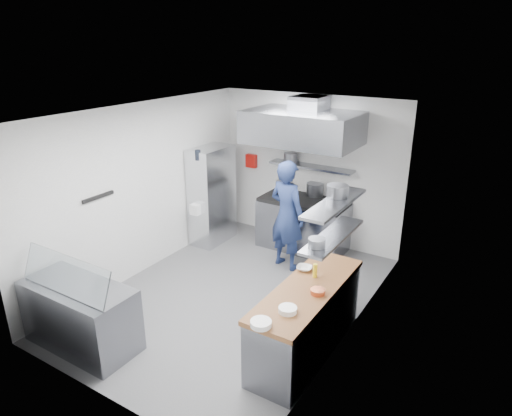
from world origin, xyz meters
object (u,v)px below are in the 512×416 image
Objects in this scene: wire_rack at (212,195)px; display_case at (81,316)px; gas_range at (303,225)px; chef at (287,215)px.

wire_rack reaches higher than display_case.
gas_range is at bearing 20.69° from wire_rack.
chef reaches higher than wire_rack.
chef is at bearing -83.83° from gas_range.
display_case is at bearing -105.02° from gas_range.
chef is at bearing 70.11° from display_case.
display_case is (-1.19, -3.28, -0.52)m from chef.
chef is 1.73m from wire_rack.
display_case is at bearing -81.35° from wire_rack.
wire_rack is at bearing 98.65° from display_case.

